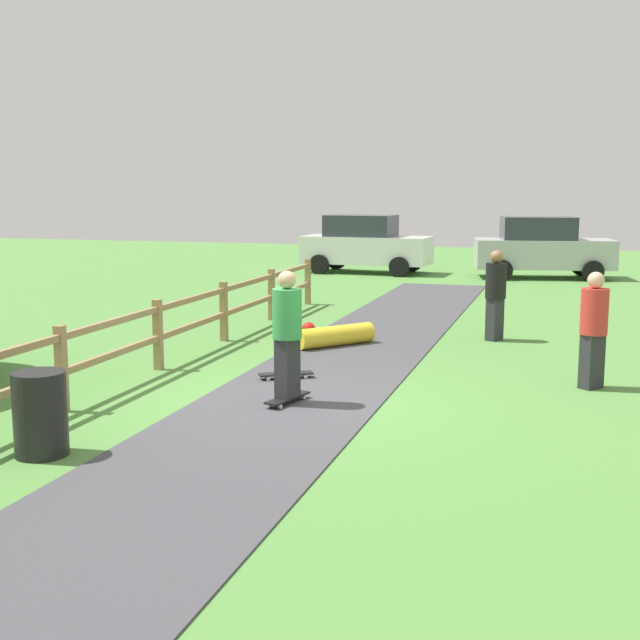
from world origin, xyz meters
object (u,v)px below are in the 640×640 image
Objects in this scene: parked_car_white at (365,244)px; skater_riding at (287,330)px; skater_fallen at (333,335)px; skateboard_loose at (286,374)px; parked_car_silver at (542,248)px; trash_bin at (40,414)px; bystander_black at (496,291)px; bystander_red at (594,325)px.

skater_riding is at bearing -79.71° from parked_car_white.
skater_fallen is 2.73m from skateboard_loose.
skateboard_loose is 0.18× the size of parked_car_white.
parked_car_silver reaches higher than skater_riding.
skater_riding is (1.81, 2.72, 0.53)m from trash_bin.
skater_fallen is at bearing -103.74° from parked_car_silver.
trash_bin is 9.16m from bystander_black.
bystander_black reaches higher than trash_bin.
skateboard_loose is at bearing 109.91° from skater_riding.
parked_car_white and parked_car_silver have the same top height.
bystander_black is at bearing -92.21° from parked_car_silver.
skater_fallen is 3.15m from bystander_black.
bystander_red reaches higher than trash_bin.
bystander_red reaches higher than skateboard_loose.
skateboard_loose is at bearing -170.22° from bystander_red.
parked_car_white is 5.69m from parked_car_silver.
parked_car_silver is (-1.20, 14.89, 0.05)m from bystander_red.
bystander_red is at bearing -64.45° from bystander_black.
bystander_black is (2.65, 4.17, 0.83)m from skateboard_loose.
skater_riding is at bearing -111.45° from bystander_black.
skater_riding reaches higher than bystander_black.
parked_car_white is at bearing 114.83° from bystander_red.
bystander_red reaches higher than skater_fallen.
skater_riding reaches higher than trash_bin.
bystander_black is 0.39× the size of parked_car_white.
bystander_red is at bearing 28.68° from skater_riding.
parked_car_white reaches higher than bystander_black.
skateboard_loose is 5.02m from bystander_black.
parked_car_white reaches higher than skater_riding.
trash_bin is at bearing -139.51° from bystander_red.
skater_fallen is at bearing 91.17° from skateboard_loose.
bystander_red is 0.37× the size of parked_car_silver.
skater_riding is at bearing -151.32° from bystander_red.
skater_fallen is 0.32× the size of parked_car_silver.
parked_car_white is (-3.08, 16.98, -0.03)m from skater_riding.
skater_fallen is at bearing -78.86° from parked_car_white.
parked_car_white is (-2.60, 15.64, 0.87)m from skateboard_loose.
bystander_red is at bearing -85.40° from parked_car_silver.
bystander_black is (3.98, 8.23, 0.47)m from trash_bin.
trash_bin is at bearing -108.10° from skateboard_loose.
parked_car_white is at bearing 114.61° from bystander_black.
parked_car_silver is (0.44, 11.45, 0.04)m from bystander_black.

